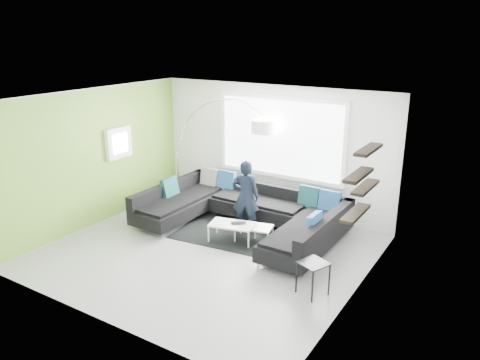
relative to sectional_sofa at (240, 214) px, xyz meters
The scene contains 9 objects.
ground 1.16m from the sectional_sofa, 91.43° to the right, with size 5.50×5.50×0.00m, color gray.
room_shell 1.70m from the sectional_sofa, 89.35° to the right, with size 5.54×5.04×2.82m.
sectional_sofa is the anchor object (origin of this frame).
rug 0.40m from the sectional_sofa, 121.30° to the right, with size 2.12×1.54×0.01m, color black.
coffee_table 0.48m from the sectional_sofa, 50.32° to the right, with size 1.08×0.63×0.35m, color white.
arc_lamp 2.32m from the sectional_sofa, 163.56° to the left, with size 2.36×0.88×2.52m, color silver, non-canonical shape.
side_table 2.60m from the sectional_sofa, 32.78° to the right, with size 0.39×0.39×0.54m, color black.
person 0.39m from the sectional_sofa, 50.06° to the left, with size 0.63×0.52×1.48m, color black.
laptop 0.47m from the sectional_sofa, 60.65° to the right, with size 0.35×0.32×0.02m, color black.
Camera 1 is at (4.61, -6.27, 3.86)m, focal length 35.00 mm.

